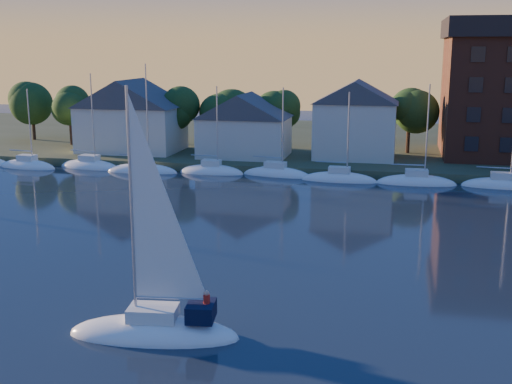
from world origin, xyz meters
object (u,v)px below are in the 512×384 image
(clubhouse_centre, at_px, (245,124))
(hero_sailboat, at_px, (156,326))
(clubhouse_east, at_px, (356,118))
(clubhouse_west, at_px, (131,115))

(clubhouse_centre, bearing_deg, hero_sailboat, -81.49)
(clubhouse_centre, relative_size, clubhouse_east, 1.10)
(clubhouse_west, relative_size, hero_sailboat, 0.97)
(hero_sailboat, bearing_deg, clubhouse_centre, -88.81)
(clubhouse_west, xyz_separation_m, clubhouse_centre, (16.00, -1.00, -0.80))
(clubhouse_west, bearing_deg, clubhouse_east, 1.91)
(clubhouse_east, distance_m, hero_sailboat, 53.45)
(clubhouse_centre, height_order, clubhouse_east, clubhouse_east)
(clubhouse_east, bearing_deg, clubhouse_centre, -171.87)
(clubhouse_west, distance_m, hero_sailboat, 57.16)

